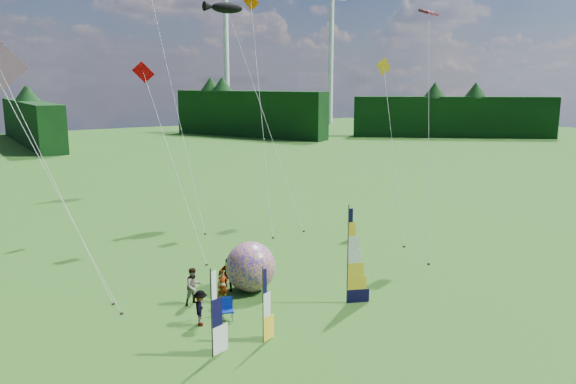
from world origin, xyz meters
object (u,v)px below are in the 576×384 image
feather_banner_main (348,257)px  side_banner_left (263,307)px  bol_inflatable (251,267)px  spectator_b (194,286)px  spectator_a (223,286)px  spectator_d (228,275)px  side_banner_far (212,315)px  spectator_c (201,308)px  camp_chair (227,309)px  kite_whale (262,101)px

feather_banner_main → side_banner_left: 5.77m
bol_inflatable → spectator_b: 3.24m
spectator_a → spectator_d: spectator_d is taller
side_banner_left → side_banner_far: (-2.31, 0.02, 0.17)m
feather_banner_main → bol_inflatable: (-3.12, 4.05, -1.09)m
feather_banner_main → spectator_b: size_ratio=2.58×
feather_banner_main → side_banner_far: feather_banner_main is taller
spectator_d → spectator_c: bearing=70.1°
spectator_a → side_banner_left: bearing=-102.7°
spectator_c → spectator_b: bearing=10.5°
feather_banner_main → spectator_a: bearing=168.3°
camp_chair → kite_whale: 22.04m
spectator_a → spectator_d: bearing=45.2°
spectator_c → spectator_d: (2.88, 2.98, 0.09)m
spectator_b → spectator_c: size_ratio=1.14×
side_banner_left → camp_chair: (-0.25, 2.82, -1.09)m
camp_chair → bol_inflatable: bearing=64.3°
spectator_c → spectator_d: size_ratio=0.90×
side_banner_left → spectator_a: bearing=65.5°
camp_chair → feather_banner_main: bearing=5.9°
side_banner_far → kite_whale: kite_whale is taller
feather_banner_main → kite_whale: bearing=94.5°
feather_banner_main → spectator_d: 6.34m
camp_chair → spectator_a: bearing=89.1°
kite_whale → spectator_d: bearing=-135.9°
kite_whale → side_banner_left: bearing=-129.8°
side_banner_far → spectator_c: (0.81, 2.95, -0.95)m
spectator_c → spectator_d: 4.15m
bol_inflatable → spectator_c: size_ratio=1.60×
side_banner_far → spectator_a: side_banner_far is taller
kite_whale → bol_inflatable: bearing=-132.1°
spectator_b → kite_whale: size_ratio=0.10×
bol_inflatable → spectator_a: 2.08m
spectator_b → spectator_c: 2.48m
feather_banner_main → bol_inflatable: size_ratio=1.84×
spectator_a → camp_chair: spectator_a is taller
spectator_a → feather_banner_main: bearing=-40.8°
bol_inflatable → feather_banner_main: bearing=-52.4°
kite_whale → spectator_b: bearing=-140.3°
feather_banner_main → spectator_c: (-7.04, 1.57, -1.58)m
spectator_d → side_banner_far: bearing=82.2°
spectator_b → spectator_d: 2.26m
side_banner_left → spectator_c: (-1.49, 2.96, -0.79)m
spectator_b → side_banner_left: bearing=-87.5°
side_banner_left → spectator_c: size_ratio=1.97×
spectator_a → kite_whale: 20.04m
spectator_a → camp_chair: 2.14m
bol_inflatable → spectator_c: (-3.91, -2.49, -0.49)m
spectator_b → spectator_c: bearing=-112.4°
spectator_b → kite_whale: kite_whale is taller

